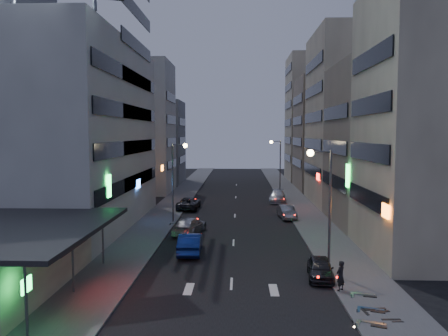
{
  "coord_description": "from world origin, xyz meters",
  "views": [
    {
      "loc": [
        0.44,
        -21.98,
        9.19
      ],
      "look_at": [
        -1.03,
        20.89,
        5.74
      ],
      "focal_mm": 35.0,
      "sensor_mm": 36.0,
      "label": 1
    }
  ],
  "objects_px": {
    "parked_car_right_far": "(278,197)",
    "road_car_blue": "(190,243)",
    "parked_car_right_near": "(320,268)",
    "parked_car_right_mid": "(287,212)",
    "scooter_black_a": "(400,309)",
    "person": "(340,276)",
    "road_car_silver": "(189,226)",
    "scooter_silver_a": "(387,312)",
    "scooter_silver_b": "(376,284)",
    "parked_car_left": "(189,203)",
    "scooter_black_b": "(385,297)",
    "scooter_blue": "(385,298)"
  },
  "relations": [
    {
      "from": "parked_car_right_far",
      "to": "road_car_blue",
      "type": "bearing_deg",
      "value": -104.66
    },
    {
      "from": "parked_car_right_near",
      "to": "parked_car_right_mid",
      "type": "height_order",
      "value": "parked_car_right_mid"
    },
    {
      "from": "parked_car_right_far",
      "to": "scooter_black_a",
      "type": "distance_m",
      "value": 36.8
    },
    {
      "from": "parked_car_right_mid",
      "to": "parked_car_right_far",
      "type": "relative_size",
      "value": 0.81
    },
    {
      "from": "road_car_blue",
      "to": "person",
      "type": "bearing_deg",
      "value": 138.05
    },
    {
      "from": "road_car_silver",
      "to": "person",
      "type": "bearing_deg",
      "value": 138.0
    },
    {
      "from": "road_car_silver",
      "to": "scooter_silver_a",
      "type": "distance_m",
      "value": 22.13
    },
    {
      "from": "scooter_silver_b",
      "to": "parked_car_right_mid",
      "type": "bearing_deg",
      "value": 19.48
    },
    {
      "from": "parked_car_right_near",
      "to": "scooter_silver_a",
      "type": "xyz_separation_m",
      "value": [
        1.89,
        -6.9,
        0.07
      ]
    },
    {
      "from": "parked_car_right_mid",
      "to": "parked_car_right_far",
      "type": "distance_m",
      "value": 11.09
    },
    {
      "from": "parked_car_left",
      "to": "road_car_silver",
      "type": "relative_size",
      "value": 1.02
    },
    {
      "from": "road_car_silver",
      "to": "scooter_silver_a",
      "type": "height_order",
      "value": "road_car_silver"
    },
    {
      "from": "parked_car_right_far",
      "to": "parked_car_left",
      "type": "bearing_deg",
      "value": -147.89
    },
    {
      "from": "parked_car_left",
      "to": "parked_car_right_far",
      "type": "relative_size",
      "value": 1.01
    },
    {
      "from": "parked_car_right_mid",
      "to": "person",
      "type": "distance_m",
      "value": 21.87
    },
    {
      "from": "parked_car_right_near",
      "to": "person",
      "type": "xyz_separation_m",
      "value": [
        0.7,
        -2.45,
        0.33
      ]
    },
    {
      "from": "parked_car_right_mid",
      "to": "parked_car_left",
      "type": "relative_size",
      "value": 0.8
    },
    {
      "from": "road_car_blue",
      "to": "road_car_silver",
      "type": "height_order",
      "value": "road_car_blue"
    },
    {
      "from": "person",
      "to": "scooter_silver_a",
      "type": "height_order",
      "value": "person"
    },
    {
      "from": "parked_car_right_mid",
      "to": "parked_car_right_far",
      "type": "height_order",
      "value": "parked_car_right_far"
    },
    {
      "from": "parked_car_right_near",
      "to": "road_car_silver",
      "type": "distance_m",
      "value": 15.39
    },
    {
      "from": "parked_car_left",
      "to": "person",
      "type": "height_order",
      "value": "person"
    },
    {
      "from": "parked_car_left",
      "to": "person",
      "type": "distance_m",
      "value": 29.67
    },
    {
      "from": "scooter_black_b",
      "to": "road_car_silver",
      "type": "bearing_deg",
      "value": 27.16
    },
    {
      "from": "parked_car_right_near",
      "to": "scooter_silver_b",
      "type": "bearing_deg",
      "value": -43.88
    },
    {
      "from": "scooter_black_a",
      "to": "parked_car_left",
      "type": "bearing_deg",
      "value": 20.88
    },
    {
      "from": "scooter_silver_a",
      "to": "scooter_blue",
      "type": "bearing_deg",
      "value": 6.92
    },
    {
      "from": "parked_car_left",
      "to": "scooter_black_b",
      "type": "distance_m",
      "value": 32.62
    },
    {
      "from": "parked_car_left",
      "to": "scooter_silver_a",
      "type": "height_order",
      "value": "parked_car_left"
    },
    {
      "from": "person",
      "to": "scooter_black_a",
      "type": "distance_m",
      "value": 4.3
    },
    {
      "from": "parked_car_right_near",
      "to": "scooter_blue",
      "type": "distance_m",
      "value": 5.68
    },
    {
      "from": "parked_car_right_far",
      "to": "road_car_blue",
      "type": "distance_m",
      "value": 26.56
    },
    {
      "from": "scooter_black_a",
      "to": "road_car_blue",
      "type": "bearing_deg",
      "value": 41.52
    },
    {
      "from": "parked_car_right_far",
      "to": "scooter_blue",
      "type": "bearing_deg",
      "value": -81.35
    },
    {
      "from": "parked_car_right_far",
      "to": "scooter_silver_a",
      "type": "bearing_deg",
      "value": -82.24
    },
    {
      "from": "scooter_silver_a",
      "to": "scooter_silver_b",
      "type": "xyz_separation_m",
      "value": [
        0.66,
        3.87,
        -0.0
      ]
    },
    {
      "from": "road_car_blue",
      "to": "scooter_blue",
      "type": "relative_size",
      "value": 2.42
    },
    {
      "from": "person",
      "to": "road_car_silver",
      "type": "bearing_deg",
      "value": -97.68
    },
    {
      "from": "road_car_silver",
      "to": "scooter_black_b",
      "type": "bearing_deg",
      "value": 137.9
    },
    {
      "from": "parked_car_right_far",
      "to": "scooter_black_b",
      "type": "height_order",
      "value": "parked_car_right_far"
    },
    {
      "from": "scooter_silver_a",
      "to": "scooter_blue",
      "type": "relative_size",
      "value": 1.01
    },
    {
      "from": "parked_car_left",
      "to": "parked_car_right_far",
      "type": "xyz_separation_m",
      "value": [
        11.2,
        5.77,
        0.02
      ]
    },
    {
      "from": "parked_car_left",
      "to": "road_car_silver",
      "type": "height_order",
      "value": "road_car_silver"
    },
    {
      "from": "parked_car_right_mid",
      "to": "scooter_silver_b",
      "type": "height_order",
      "value": "parked_car_right_mid"
    },
    {
      "from": "scooter_silver_a",
      "to": "person",
      "type": "bearing_deg",
      "value": 37.03
    },
    {
      "from": "parked_car_right_mid",
      "to": "parked_car_left",
      "type": "bearing_deg",
      "value": 148.5
    },
    {
      "from": "parked_car_right_near",
      "to": "scooter_blue",
      "type": "bearing_deg",
      "value": -59.39
    },
    {
      "from": "road_car_silver",
      "to": "scooter_silver_b",
      "type": "height_order",
      "value": "road_car_silver"
    },
    {
      "from": "parked_car_right_mid",
      "to": "scooter_silver_a",
      "type": "bearing_deg",
      "value": -92.0
    },
    {
      "from": "parked_car_right_near",
      "to": "road_car_blue",
      "type": "height_order",
      "value": "road_car_blue"
    }
  ]
}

